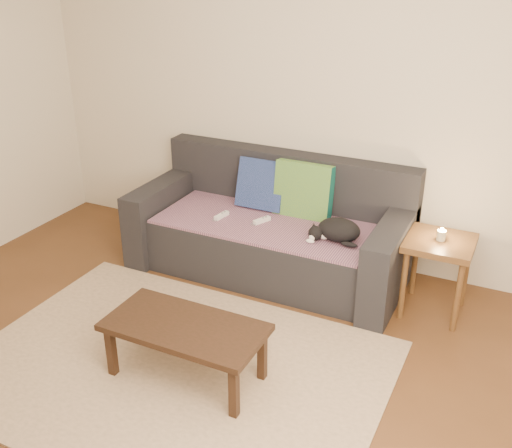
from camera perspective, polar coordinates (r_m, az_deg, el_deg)
name	(u,v)px	position (r m, az deg, el deg)	size (l,w,h in m)	color
ground	(159,384)	(3.68, -9.23, -14.84)	(4.50, 4.50, 0.00)	brown
back_wall	(296,95)	(4.71, 3.79, 12.14)	(4.50, 0.04, 2.60)	beige
sofa	(271,233)	(4.67, 1.45, -0.86)	(2.10, 0.94, 0.87)	#232328
throw_blanket	(266,223)	(4.54, 0.98, 0.07)	(1.66, 0.74, 0.02)	#44274A
cushion_navy	(262,184)	(4.74, 0.57, 3.80)	(0.39, 0.10, 0.39)	navy
cushion_green	(303,192)	(4.61, 4.54, 3.10)	(0.45, 0.11, 0.45)	#0C4F4A
cat	(337,230)	(4.26, 7.71, -0.60)	(0.38, 0.28, 0.16)	black
wii_remote_a	(222,216)	(4.62, -3.30, 0.81)	(0.15, 0.04, 0.03)	white
wii_remote_b	(262,220)	(4.53, 0.57, 0.36)	(0.15, 0.04, 0.03)	white
side_table	(439,253)	(4.22, 17.01, -2.66)	(0.44, 0.44, 0.56)	brown
candle	(441,235)	(4.17, 17.24, -1.01)	(0.06, 0.06, 0.09)	beige
rug	(173,369)	(3.77, -7.91, -13.50)	(2.50, 1.80, 0.01)	tan
coffee_table	(185,331)	(3.52, -6.77, -10.12)	(0.93, 0.46, 0.37)	black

